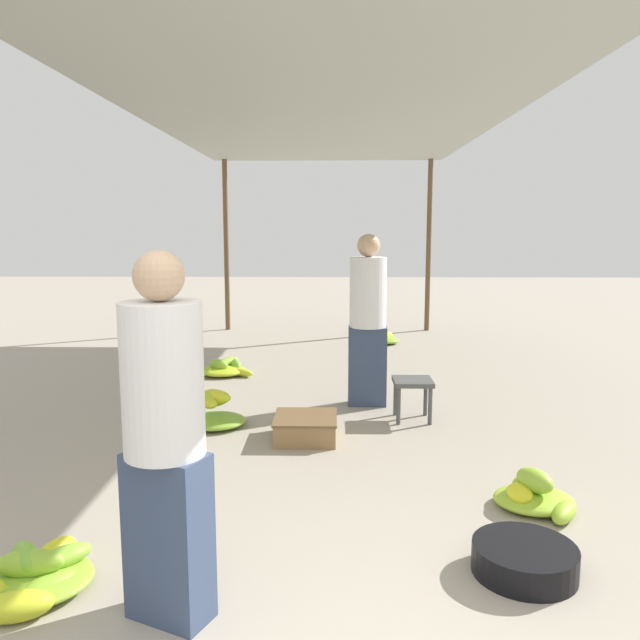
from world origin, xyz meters
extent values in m
cylinder|color=brown|center=(-1.66, 8.65, 1.39)|extent=(0.08, 0.08, 2.78)
cylinder|color=brown|center=(1.66, 8.65, 1.39)|extent=(0.08, 0.08, 2.78)
cube|color=#9EA399|center=(0.00, 4.47, 2.80)|extent=(3.72, 8.75, 0.04)
cube|color=#384766|center=(-0.60, 0.87, 0.37)|extent=(0.40, 0.32, 0.74)
cylinder|color=white|center=(-0.60, 0.87, 1.06)|extent=(0.45, 0.45, 0.64)
sphere|color=tan|center=(-0.60, 0.87, 1.49)|extent=(0.21, 0.21, 0.21)
cube|color=#4C4C4C|center=(0.80, 3.72, 0.35)|extent=(0.34, 0.34, 0.04)
cylinder|color=#4C4C4C|center=(0.67, 3.59, 0.16)|extent=(0.04, 0.04, 0.33)
cylinder|color=#4C4C4C|center=(0.94, 3.59, 0.16)|extent=(0.04, 0.04, 0.33)
cylinder|color=#4C4C4C|center=(0.67, 3.86, 0.16)|extent=(0.04, 0.04, 0.33)
cylinder|color=#4C4C4C|center=(0.94, 3.86, 0.16)|extent=(0.04, 0.04, 0.33)
cylinder|color=black|center=(1.04, 1.24, 0.07)|extent=(0.51, 0.51, 0.15)
ellipsoid|color=yellow|center=(-1.28, 1.25, 0.07)|extent=(0.20, 0.30, 0.14)
ellipsoid|color=#8BBC33|center=(-1.30, 1.03, 0.15)|extent=(0.32, 0.16, 0.13)
ellipsoid|color=#7AB536|center=(-1.33, 1.06, 0.16)|extent=(0.22, 0.24, 0.14)
ellipsoid|color=#8CBC33|center=(-1.20, 1.00, 0.05)|extent=(0.30, 0.31, 0.11)
ellipsoid|color=#CAD528|center=(-1.26, 0.83, 0.06)|extent=(0.34, 0.24, 0.13)
ellipsoid|color=#87BA34|center=(-1.19, 1.14, 0.12)|extent=(0.29, 0.30, 0.10)
ellipsoid|color=#8FBE32|center=(-1.32, 1.06, 0.05)|extent=(0.58, 0.51, 0.10)
ellipsoid|color=#7BB536|center=(-1.05, 5.53, 0.09)|extent=(0.23, 0.33, 0.15)
ellipsoid|color=#98C131|center=(-1.34, 5.21, 0.08)|extent=(0.17, 0.23, 0.10)
ellipsoid|color=#8EBD33|center=(-1.13, 5.54, 0.13)|extent=(0.28, 0.35, 0.10)
ellipsoid|color=#86BA34|center=(-1.21, 5.35, 0.13)|extent=(0.28, 0.23, 0.13)
ellipsoid|color=#C8D428|center=(-0.95, 5.32, 0.05)|extent=(0.35, 0.27, 0.09)
ellipsoid|color=#BDD02A|center=(-1.18, 5.39, 0.05)|extent=(0.56, 0.49, 0.10)
ellipsoid|color=#93BF32|center=(-1.16, 3.48, 0.07)|extent=(0.28, 0.22, 0.09)
ellipsoid|color=yellow|center=(-0.89, 3.52, 0.26)|extent=(0.31, 0.24, 0.11)
ellipsoid|color=#CAD528|center=(-0.96, 3.49, 0.21)|extent=(0.25, 0.26, 0.10)
ellipsoid|color=#AECA2D|center=(-0.94, 3.55, 0.23)|extent=(0.34, 0.23, 0.15)
ellipsoid|color=#84B935|center=(-0.92, 3.50, 0.05)|extent=(0.56, 0.49, 0.10)
ellipsoid|color=#A8C82E|center=(1.34, 2.10, 0.11)|extent=(0.29, 0.24, 0.10)
ellipsoid|color=#8FBD33|center=(1.32, 1.98, 0.17)|extent=(0.26, 0.30, 0.14)
ellipsoid|color=yellow|center=(1.23, 1.95, 0.10)|extent=(0.18, 0.24, 0.10)
ellipsoid|color=#98C131|center=(1.45, 1.81, 0.05)|extent=(0.27, 0.31, 0.10)
ellipsoid|color=#9CC330|center=(1.32, 1.98, 0.05)|extent=(0.48, 0.42, 0.10)
ellipsoid|color=yellow|center=(0.85, 7.42, 0.11)|extent=(0.35, 0.33, 0.14)
ellipsoid|color=#A9C82E|center=(0.82, 7.38, 0.13)|extent=(0.29, 0.35, 0.15)
ellipsoid|color=#96C031|center=(0.83, 7.41, 0.19)|extent=(0.20, 0.34, 0.15)
ellipsoid|color=yellow|center=(0.78, 7.39, 0.17)|extent=(0.26, 0.26, 0.13)
ellipsoid|color=#9BC230|center=(0.86, 7.44, 0.08)|extent=(0.25, 0.29, 0.13)
ellipsoid|color=#8BBC33|center=(0.83, 7.40, 0.05)|extent=(0.48, 0.42, 0.10)
cube|color=olive|center=(-0.12, 3.19, 0.09)|extent=(0.48, 0.48, 0.17)
cube|color=brown|center=(-0.12, 3.19, 0.18)|extent=(0.50, 0.50, 0.02)
cube|color=#384766|center=(0.43, 4.20, 0.38)|extent=(0.37, 0.21, 0.76)
cylinder|color=white|center=(0.43, 4.20, 1.09)|extent=(0.35, 0.35, 0.66)
sphere|color=tan|center=(0.43, 4.20, 1.52)|extent=(0.21, 0.21, 0.21)
camera|label=1|loc=(0.10, -1.63, 1.68)|focal=35.00mm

